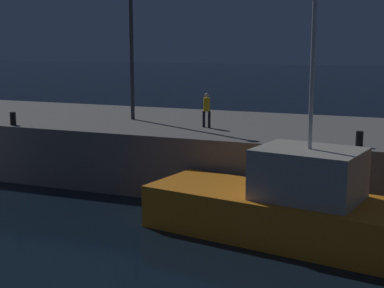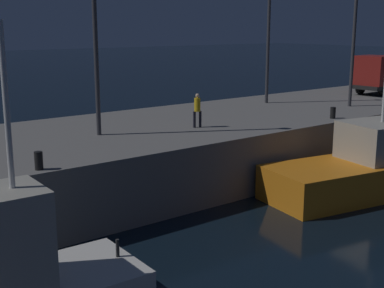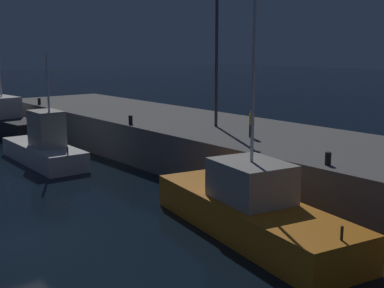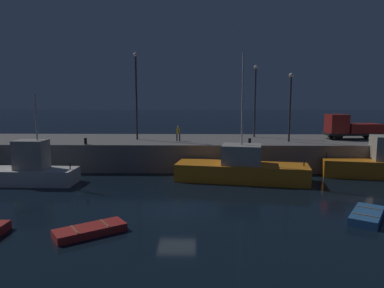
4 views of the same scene
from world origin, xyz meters
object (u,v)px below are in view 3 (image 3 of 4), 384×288
object	(u,v)px
fishing_boat_orange	(5,121)
lamp_post_west	(217,46)
fishing_trawler_red	(251,209)
bollard_central	(328,159)
fishing_boat_blue	(44,147)
dockworker	(252,122)
bollard_west	(131,120)
bollard_east	(39,101)

from	to	relation	value
fishing_boat_orange	lamp_post_west	xyz separation A→B (m)	(21.54, 6.63, 6.77)
fishing_trawler_red	bollard_central	distance (m)	4.31
fishing_boat_blue	fishing_boat_orange	bearing A→B (deg)	171.42
fishing_boat_orange	bollard_central	distance (m)	33.33
fishing_boat_blue	dockworker	world-z (taller)	fishing_boat_blue
fishing_trawler_red	fishing_boat_blue	size ratio (longest dim) A/B	1.30
fishing_boat_blue	bollard_west	xyz separation A→B (m)	(3.75, 4.70, 1.91)
bollard_central	fishing_boat_orange	bearing A→B (deg)	-174.82
fishing_trawler_red	fishing_boat_orange	world-z (taller)	fishing_boat_orange
bollard_west	bollard_east	world-z (taller)	bollard_west
bollard_west	bollard_central	world-z (taller)	bollard_west
fishing_trawler_red	bollard_east	world-z (taller)	fishing_trawler_red
bollard_west	fishing_boat_orange	bearing A→B (deg)	-171.15
bollard_west	bollard_east	distance (m)	15.63
fishing_boat_blue	fishing_boat_orange	world-z (taller)	fishing_boat_orange
dockworker	fishing_boat_blue	bearing A→B (deg)	-149.64
fishing_trawler_red	bollard_east	bearing A→B (deg)	173.73
fishing_trawler_red	bollard_east	xyz separation A→B (m)	(-30.39, 3.34, 1.93)
bollard_west	fishing_boat_blue	bearing A→B (deg)	-128.57
fishing_trawler_red	bollard_central	bearing A→B (deg)	71.81
bollard_central	fishing_boat_blue	bearing A→B (deg)	-165.69
fishing_trawler_red	lamp_post_west	size ratio (longest dim) A/B	1.29
bollard_central	bollard_east	bearing A→B (deg)	-179.43
fishing_trawler_red	lamp_post_west	world-z (taller)	lamp_post_west
lamp_post_west	fishing_trawler_red	bearing A→B (deg)	-34.99
fishing_boat_blue	bollard_east	size ratio (longest dim) A/B	15.39
lamp_post_west	bollard_east	xyz separation A→B (m)	(-19.99, -3.94, -4.99)
bollard_west	dockworker	bearing A→B (deg)	16.89
bollard_east	bollard_central	bearing A→B (deg)	0.57
lamp_post_west	bollard_west	bearing A→B (deg)	-137.76
fishing_boat_blue	fishing_boat_orange	xyz separation A→B (m)	(-13.44, 2.03, 0.11)
bollard_central	bollard_east	distance (m)	31.60
fishing_boat_blue	bollard_central	xyz separation A→B (m)	(19.71, 5.03, 1.89)
fishing_boat_orange	bollard_east	bearing A→B (deg)	59.93
fishing_trawler_red	bollard_west	bearing A→B (deg)	167.29
lamp_post_west	bollard_east	distance (m)	20.97
fishing_trawler_red	lamp_post_west	xyz separation A→B (m)	(-10.41, 7.29, 6.92)
bollard_central	bollard_east	xyz separation A→B (m)	(-31.60, -0.32, 0.00)
fishing_trawler_red	dockworker	bearing A→B (deg)	134.32
dockworker	fishing_boat_orange	bearing A→B (deg)	-168.36
fishing_boat_orange	bollard_east	world-z (taller)	fishing_boat_orange
lamp_post_west	bollard_central	world-z (taller)	lamp_post_west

